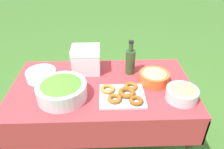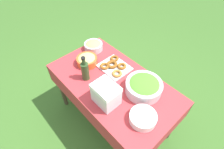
% 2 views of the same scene
% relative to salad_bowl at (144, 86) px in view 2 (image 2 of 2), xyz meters
% --- Properties ---
extents(ground_plane, '(14.00, 14.00, 0.00)m').
position_rel_salad_bowl_xyz_m(ground_plane, '(0.27, 0.14, -0.82)').
color(ground_plane, '#3D6B28').
extents(picnic_table, '(1.36, 0.77, 0.75)m').
position_rel_salad_bowl_xyz_m(picnic_table, '(0.27, 0.14, -0.18)').
color(picnic_table, '#B73338').
rests_on(picnic_table, ground_plane).
extents(salad_bowl, '(0.35, 0.35, 0.13)m').
position_rel_salad_bowl_xyz_m(salad_bowl, '(0.00, 0.00, 0.00)').
color(salad_bowl, silver).
rests_on(salad_bowl, picnic_table).
extents(pasta_bowl, '(0.23, 0.23, 0.10)m').
position_rel_salad_bowl_xyz_m(pasta_bowl, '(0.67, 0.16, -0.02)').
color(pasta_bowl, '#E05B28').
rests_on(pasta_bowl, picnic_table).
extents(donut_platter, '(0.33, 0.29, 0.05)m').
position_rel_salad_bowl_xyz_m(donut_platter, '(0.42, -0.01, -0.05)').
color(donut_platter, silver).
rests_on(donut_platter, picnic_table).
extents(plate_stack, '(0.23, 0.23, 0.07)m').
position_rel_salad_bowl_xyz_m(plate_stack, '(-0.20, 0.24, -0.03)').
color(plate_stack, white).
rests_on(plate_stack, picnic_table).
extents(olive_oil_bottle, '(0.08, 0.08, 0.28)m').
position_rel_salad_bowl_xyz_m(olive_oil_bottle, '(0.50, 0.31, 0.04)').
color(olive_oil_bottle, '#2D4723').
rests_on(olive_oil_bottle, picnic_table).
extents(bread_bowl, '(0.22, 0.22, 0.10)m').
position_rel_salad_bowl_xyz_m(bread_bowl, '(0.82, -0.05, -0.02)').
color(bread_bowl, silver).
rests_on(bread_bowl, picnic_table).
extents(cooler_box, '(0.23, 0.18, 0.22)m').
position_rel_salad_bowl_xyz_m(cooler_box, '(0.15, 0.34, 0.04)').
color(cooler_box, silver).
rests_on(cooler_box, picnic_table).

